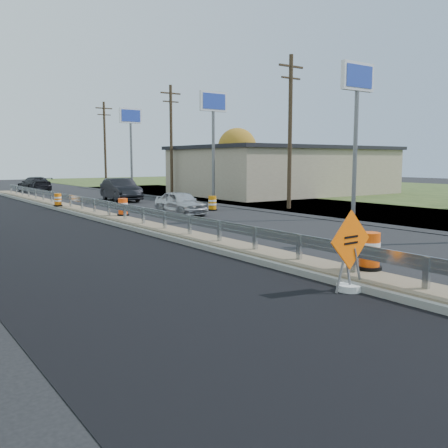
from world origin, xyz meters
TOP-DOWN VIEW (x-y plane):
  - ground at (0.00, 0.00)m, footprint 140.00×140.00m
  - grass_verge_far at (30.00, 10.00)m, footprint 40.00×120.00m
  - milled_overlay at (-4.40, 10.00)m, footprint 7.20×120.00m
  - median at (0.00, 8.00)m, footprint 1.60×55.00m
  - guardrail at (0.00, 9.00)m, footprint 0.10×46.15m
  - retail_building_near at (20.99, 20.00)m, footprint 18.50×12.50m
  - pylon_sign_south at (10.50, 3.00)m, footprint 2.20×0.30m
  - pylon_sign_mid at (10.50, 16.00)m, footprint 2.20×0.30m
  - pylon_sign_north at (10.50, 30.00)m, footprint 2.20×0.30m
  - utility_pole_smid at (11.50, 9.00)m, footprint 1.90×0.26m
  - utility_pole_nmid at (11.50, 24.00)m, footprint 1.90×0.26m
  - utility_pole_north at (11.50, 39.00)m, footprint 1.90×0.26m
  - tree_far_yellow at (26.00, 34.00)m, footprint 4.62×4.62m
  - caution_sign at (-0.90, -6.62)m, footprint 1.38×0.57m
  - barrel_median_near at (0.55, -6.01)m, footprint 0.65×0.65m
  - barrel_median_mid at (0.55, 9.47)m, footprint 0.60×0.60m
  - barrel_median_far at (-0.55, 16.75)m, footprint 0.53×0.53m
  - barrel_shoulder_near at (7.00, 10.92)m, footprint 0.60×0.60m
  - car_silver at (4.32, 10.11)m, footprint 1.62×3.90m
  - car_dark_mid at (5.45, 21.01)m, footprint 2.29×5.28m
  - car_dark_far at (3.09, 36.31)m, footprint 2.45×5.15m

SIDE VIEW (x-z plane):
  - ground at x=0.00m, z-range 0.00..0.00m
  - milled_overlay at x=-4.40m, z-range 0.00..0.01m
  - grass_verge_far at x=30.00m, z-range 0.00..0.03m
  - median at x=0.00m, z-range 0.00..0.23m
  - barrel_shoulder_near at x=7.00m, z-range -0.02..0.87m
  - caution_sign at x=-0.90m, z-range -0.47..1.43m
  - barrel_median_far at x=-0.55m, z-range 0.21..0.99m
  - barrel_median_mid at x=0.55m, z-range 0.21..1.09m
  - car_silver at x=4.32m, z-range 0.00..1.32m
  - barrel_median_near at x=0.55m, z-range 0.21..1.17m
  - car_dark_far at x=3.09m, z-range 0.00..1.45m
  - guardrail at x=0.00m, z-range 0.37..1.09m
  - car_dark_mid at x=5.45m, z-range 0.00..1.69m
  - retail_building_near at x=20.99m, z-range 0.02..4.29m
  - tree_far_yellow at x=26.00m, z-range 1.11..7.97m
  - utility_pole_smid at x=11.50m, z-range 0.23..9.63m
  - utility_pole_nmid at x=11.50m, z-range 0.23..9.63m
  - utility_pole_north at x=11.50m, z-range 0.23..9.63m
  - pylon_sign_south at x=10.50m, z-range 2.53..10.43m
  - pylon_sign_mid at x=10.50m, z-range 2.53..10.43m
  - pylon_sign_north at x=10.50m, z-range 2.53..10.43m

